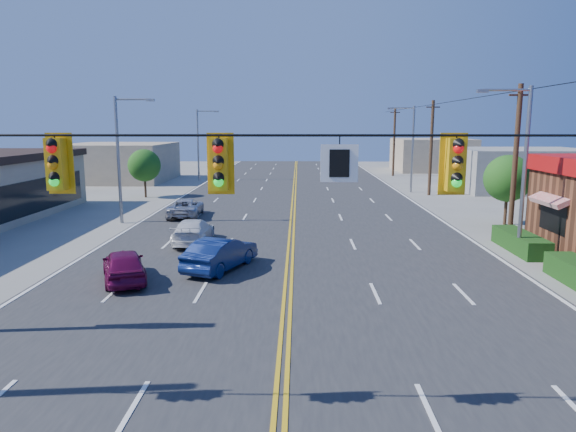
{
  "coord_description": "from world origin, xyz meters",
  "views": [
    {
      "loc": [
        0.39,
        -10.27,
        6.19
      ],
      "look_at": [
        -0.08,
        12.34,
        2.2
      ],
      "focal_mm": 32.0,
      "sensor_mm": 36.0,
      "label": 1
    }
  ],
  "objects_px": {
    "car_white": "(193,232)",
    "car_silver": "(186,208)",
    "car_blue": "(221,255)",
    "signal_span": "(273,191)",
    "car_magenta": "(124,267)"
  },
  "relations": [
    {
      "from": "car_white",
      "to": "car_silver",
      "type": "bearing_deg",
      "value": -76.32
    },
    {
      "from": "car_white",
      "to": "car_silver",
      "type": "height_order",
      "value": "car_white"
    },
    {
      "from": "car_white",
      "to": "car_blue",
      "type": "bearing_deg",
      "value": 112.5
    },
    {
      "from": "signal_span",
      "to": "car_blue",
      "type": "distance_m",
      "value": 12.25
    },
    {
      "from": "car_magenta",
      "to": "car_silver",
      "type": "height_order",
      "value": "car_magenta"
    },
    {
      "from": "car_blue",
      "to": "car_white",
      "type": "height_order",
      "value": "car_blue"
    },
    {
      "from": "car_blue",
      "to": "signal_span",
      "type": "bearing_deg",
      "value": 125.92
    },
    {
      "from": "signal_span",
      "to": "car_magenta",
      "type": "height_order",
      "value": "signal_span"
    },
    {
      "from": "car_magenta",
      "to": "car_silver",
      "type": "bearing_deg",
      "value": -109.03
    },
    {
      "from": "signal_span",
      "to": "car_white",
      "type": "xyz_separation_m",
      "value": [
        -5.06,
        16.18,
        -4.25
      ]
    },
    {
      "from": "car_magenta",
      "to": "car_white",
      "type": "distance_m",
      "value": 6.98
    },
    {
      "from": "car_silver",
      "to": "car_magenta",
      "type": "bearing_deg",
      "value": 89.68
    },
    {
      "from": "car_magenta",
      "to": "car_white",
      "type": "height_order",
      "value": "car_magenta"
    },
    {
      "from": "signal_span",
      "to": "car_silver",
      "type": "bearing_deg",
      "value": 106.58
    },
    {
      "from": "signal_span",
      "to": "car_silver",
      "type": "relative_size",
      "value": 5.43
    }
  ]
}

